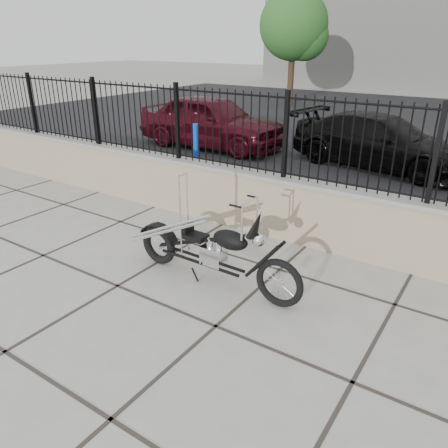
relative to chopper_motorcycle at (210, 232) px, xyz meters
name	(u,v)px	position (x,y,z in m)	size (l,w,h in m)	color
ground_plane	(117,286)	(-0.91, -0.75, -0.69)	(90.00, 90.00, 0.00)	#99968E
parking_lot	(386,129)	(-0.91, 11.75, -0.69)	(30.00, 30.00, 0.00)	black
retaining_wall	(227,195)	(-0.91, 1.75, -0.21)	(14.00, 0.36, 0.96)	gray
iron_fence	(227,129)	(-0.91, 1.75, 0.87)	(14.00, 0.08, 1.20)	black
chopper_motorcycle	(210,232)	(0.00, 0.00, 0.00)	(2.30, 0.41, 1.38)	black
car_red	(211,121)	(-4.34, 6.16, 0.04)	(1.72, 4.28, 1.46)	#3F0914
car_black	(380,142)	(0.21, 6.62, -0.07)	(1.74, 4.27, 1.24)	black
bollard_a	(196,147)	(-3.29, 4.05, -0.16)	(0.13, 0.13, 1.07)	#0E23D2
tree_left	(294,22)	(-6.30, 15.24, 2.85)	(3.00, 3.00, 5.06)	#382619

